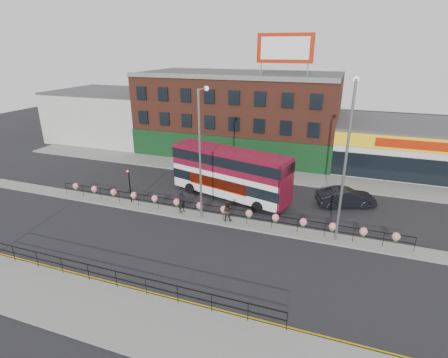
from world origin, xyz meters
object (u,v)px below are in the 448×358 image
(lamp_column_west, at_px, (201,144))
(car, at_px, (346,197))
(pedestrian_a, at_px, (182,202))
(lamp_column_east, at_px, (347,150))
(pedestrian_b, at_px, (227,211))
(double_decker_bus, at_px, (230,169))

(lamp_column_west, bearing_deg, car, 29.71)
(pedestrian_a, bearing_deg, lamp_column_east, -71.67)
(car, xyz_separation_m, pedestrian_b, (-8.98, -6.47, 0.18))
(lamp_column_west, relative_size, lamp_column_east, 0.91)
(lamp_column_east, bearing_deg, pedestrian_a, 179.99)
(lamp_column_east, bearing_deg, car, 85.60)
(car, relative_size, lamp_column_east, 0.47)
(car, relative_size, pedestrian_a, 2.72)
(car, relative_size, lamp_column_west, 0.51)
(pedestrian_b, relative_size, lamp_column_west, 0.16)
(lamp_column_west, xyz_separation_m, lamp_column_east, (10.66, 0.05, 0.58))
(car, distance_m, lamp_column_east, 8.77)
(pedestrian_b, xyz_separation_m, lamp_column_east, (8.50, 0.16, 5.90))
(double_decker_bus, relative_size, lamp_column_west, 1.13)
(car, height_order, pedestrian_a, pedestrian_a)
(double_decker_bus, relative_size, pedestrian_b, 6.91)
(lamp_column_east, bearing_deg, double_decker_bus, 155.05)
(double_decker_bus, relative_size, lamp_column_east, 1.04)
(pedestrian_b, distance_m, lamp_column_west, 5.75)
(pedestrian_a, bearing_deg, lamp_column_west, -73.22)
(pedestrian_a, xyz_separation_m, lamp_column_east, (12.57, -0.00, 5.78))
(car, xyz_separation_m, lamp_column_west, (-11.15, -6.36, 5.50))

